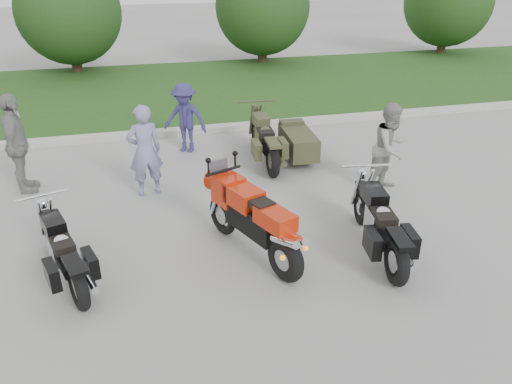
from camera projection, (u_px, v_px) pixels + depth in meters
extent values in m
plane|color=#A1A19B|center=(235.00, 267.00, 7.23)|extent=(80.00, 80.00, 0.00)
cube|color=#AEACA4|center=(185.00, 131.00, 12.43)|extent=(60.00, 0.30, 0.15)
cube|color=#2E571E|center=(169.00, 90.00, 16.05)|extent=(60.00, 8.00, 0.14)
cylinder|color=#3F2B1C|center=(76.00, 58.00, 18.07)|extent=(0.36, 0.36, 1.20)
sphere|color=#1F3914|center=(69.00, 12.00, 17.37)|extent=(3.60, 3.60, 3.60)
cylinder|color=#3F2B1C|center=(262.00, 50.00, 19.62)|extent=(0.36, 0.36, 1.20)
sphere|color=#1F3914|center=(262.00, 7.00, 18.92)|extent=(3.60, 3.60, 3.60)
cylinder|color=#3F2B1C|center=(442.00, 42.00, 21.39)|extent=(0.36, 0.36, 1.20)
sphere|color=#1F3914|center=(448.00, 2.00, 20.69)|extent=(3.60, 3.60, 3.60)
torus|color=black|center=(286.00, 259.00, 6.81)|extent=(0.45, 0.71, 0.68)
torus|color=black|center=(223.00, 215.00, 7.97)|extent=(0.37, 0.66, 0.66)
cube|color=black|center=(254.00, 221.00, 7.23)|extent=(0.65, 1.03, 0.38)
cube|color=#B82107|center=(244.00, 196.00, 7.28)|extent=(0.57, 0.70, 0.28)
cube|color=#B82107|center=(275.00, 219.00, 6.76)|extent=(0.53, 0.68, 0.24)
cube|color=black|center=(260.00, 204.00, 6.98)|extent=(0.41, 0.46, 0.11)
cube|color=#B82107|center=(229.00, 190.00, 7.60)|extent=(0.51, 0.54, 0.44)
cylinder|color=silver|center=(285.00, 241.00, 6.58)|extent=(0.30, 0.51, 0.24)
cylinder|color=silver|center=(294.00, 238.00, 6.66)|extent=(0.30, 0.51, 0.24)
torus|color=black|center=(79.00, 287.00, 6.27)|extent=(0.35, 0.65, 0.63)
torus|color=black|center=(51.00, 236.00, 7.45)|extent=(0.30, 0.60, 0.60)
cube|color=black|center=(62.00, 254.00, 6.82)|extent=(0.55, 1.13, 0.13)
cube|color=silver|center=(62.00, 249.00, 6.79)|extent=(0.40, 0.49, 0.33)
cube|color=black|center=(53.00, 224.00, 6.89)|extent=(0.41, 0.57, 0.21)
cube|color=black|center=(62.00, 244.00, 6.61)|extent=(0.40, 0.53, 0.11)
cube|color=black|center=(74.00, 265.00, 6.13)|extent=(0.36, 0.55, 0.06)
cylinder|color=silver|center=(83.00, 270.00, 6.72)|extent=(0.42, 1.00, 0.09)
torus|color=black|center=(397.00, 262.00, 6.74)|extent=(0.28, 0.71, 0.69)
torus|color=black|center=(362.00, 206.00, 8.24)|extent=(0.22, 0.66, 0.65)
cube|color=black|center=(378.00, 226.00, 7.45)|extent=(0.41, 1.23, 0.14)
cube|color=silver|center=(379.00, 221.00, 7.42)|extent=(0.37, 0.50, 0.35)
cube|color=black|center=(374.00, 195.00, 7.57)|extent=(0.37, 0.59, 0.22)
cube|color=black|center=(383.00, 215.00, 7.20)|extent=(0.36, 0.54, 0.12)
cube|color=black|center=(400.00, 239.00, 6.58)|extent=(0.31, 0.58, 0.06)
cylinder|color=silver|center=(397.00, 246.00, 7.21)|extent=(0.27, 1.11, 0.10)
torus|color=black|center=(273.00, 161.00, 9.94)|extent=(0.22, 0.72, 0.71)
torus|color=black|center=(256.00, 133.00, 11.48)|extent=(0.16, 0.68, 0.67)
cube|color=black|center=(264.00, 142.00, 10.67)|extent=(0.30, 1.27, 0.15)
cube|color=#393D23|center=(264.00, 138.00, 10.63)|extent=(0.34, 0.49, 0.37)
cube|color=#393D23|center=(261.00, 121.00, 10.78)|extent=(0.33, 0.59, 0.23)
cube|color=black|center=(265.00, 132.00, 10.41)|extent=(0.32, 0.54, 0.13)
cube|color=#393D23|center=(273.00, 143.00, 9.78)|extent=(0.26, 0.59, 0.06)
cylinder|color=#393D23|center=(276.00, 154.00, 10.44)|extent=(0.17, 1.16, 0.10)
cube|color=#393D23|center=(298.00, 142.00, 10.71)|extent=(0.65, 1.39, 0.47)
torus|color=black|center=(310.00, 147.00, 10.81)|extent=(0.16, 0.59, 0.59)
imported|color=#7C7BA7|center=(145.00, 151.00, 9.04)|extent=(0.69, 0.52, 1.72)
imported|color=gray|center=(390.00, 148.00, 9.23)|extent=(1.03, 0.95, 1.69)
imported|color=navy|center=(185.00, 118.00, 11.07)|extent=(1.16, 1.01, 1.56)
imported|color=gray|center=(17.00, 144.00, 9.11)|extent=(0.47, 1.11, 1.88)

